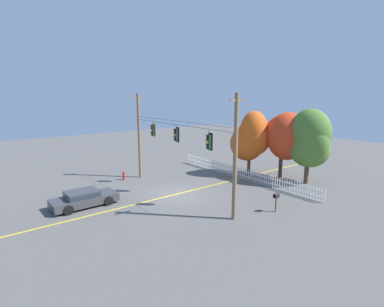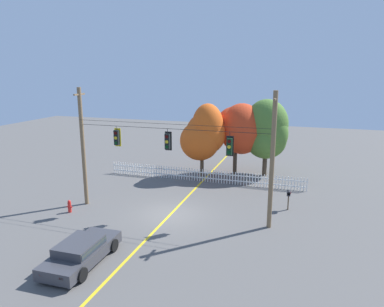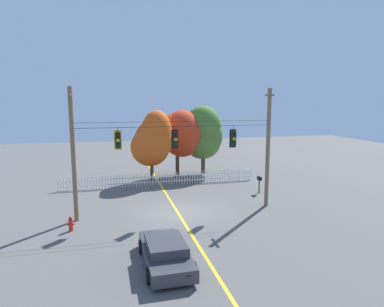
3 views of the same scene
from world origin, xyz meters
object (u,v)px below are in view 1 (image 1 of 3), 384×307
at_px(traffic_signal_westbound_side, 176,135).
at_px(autumn_oak_far_east, 310,141).
at_px(autumn_maple_near_fence, 251,138).
at_px(roadside_mailbox, 276,197).
at_px(autumn_maple_mid, 286,135).
at_px(traffic_signal_northbound_secondary, 153,130).
at_px(fire_hydrant, 124,176).
at_px(parked_car, 84,198).
at_px(traffic_signal_eastbound_side, 209,142).

bearing_deg(traffic_signal_westbound_side, autumn_oak_far_east, 65.65).
relative_size(traffic_signal_westbound_side, autumn_maple_near_fence, 0.22).
xyz_separation_m(autumn_maple_near_fence, roadside_mailbox, (7.32, -5.76, -2.56)).
bearing_deg(roadside_mailbox, autumn_maple_mid, 122.14).
distance_m(traffic_signal_northbound_secondary, roadside_mailbox, 11.57).
bearing_deg(autumn_maple_mid, fire_hydrant, -125.18).
relative_size(autumn_maple_near_fence, parked_car, 1.39).
relative_size(autumn_maple_near_fence, fire_hydrant, 7.61).
distance_m(traffic_signal_eastbound_side, autumn_maple_mid, 10.60).
distance_m(traffic_signal_westbound_side, roadside_mailbox, 8.54).
bearing_deg(fire_hydrant, traffic_signal_northbound_secondary, 31.37).
relative_size(traffic_signal_northbound_secondary, traffic_signal_eastbound_side, 0.92).
bearing_deg(traffic_signal_eastbound_side, autumn_maple_near_fence, 114.41).
distance_m(traffic_signal_westbound_side, autumn_maple_mid, 10.79).
xyz_separation_m(fire_hydrant, roadside_mailbox, (13.24, 4.69, 0.66)).
height_order(traffic_signal_eastbound_side, roadside_mailbox, traffic_signal_eastbound_side).
height_order(fire_hydrant, roadside_mailbox, roadside_mailbox).
bearing_deg(autumn_oak_far_east, autumn_maple_near_fence, -160.11).
height_order(autumn_oak_far_east, roadside_mailbox, autumn_oak_far_east).
relative_size(traffic_signal_northbound_secondary, fire_hydrant, 1.62).
bearing_deg(traffic_signal_northbound_secondary, traffic_signal_westbound_side, -0.00).
bearing_deg(autumn_maple_near_fence, parked_car, -95.70).
distance_m(autumn_maple_near_fence, autumn_maple_mid, 3.16).
relative_size(traffic_signal_eastbound_side, autumn_oak_far_east, 0.22).
bearing_deg(parked_car, roadside_mailbox, 47.69).
xyz_separation_m(traffic_signal_eastbound_side, autumn_maple_near_fence, (-4.00, 8.80, -1.00)).
bearing_deg(autumn_maple_near_fence, traffic_signal_eastbound_side, -65.59).
height_order(traffic_signal_northbound_secondary, autumn_maple_near_fence, autumn_maple_near_fence).
xyz_separation_m(parked_car, fire_hydrant, (-4.38, 5.05, -0.20)).
relative_size(parked_car, roadside_mailbox, 3.41).
distance_m(autumn_oak_far_east, roadside_mailbox, 8.38).
bearing_deg(traffic_signal_eastbound_side, autumn_oak_far_east, 84.52).
distance_m(traffic_signal_eastbound_side, autumn_maple_near_fence, 9.72).
distance_m(autumn_maple_near_fence, autumn_oak_far_east, 5.33).
height_order(traffic_signal_eastbound_side, autumn_maple_mid, autumn_maple_mid).
relative_size(autumn_maple_mid, roadside_mailbox, 4.72).
height_order(autumn_maple_mid, autumn_oak_far_east, autumn_oak_far_east).
xyz_separation_m(autumn_maple_near_fence, fire_hydrant, (-5.92, -10.45, -3.22)).
distance_m(traffic_signal_westbound_side, autumn_maple_near_fence, 8.87).
bearing_deg(autumn_maple_mid, parked_car, -103.68).
bearing_deg(parked_car, traffic_signal_northbound_secondary, 104.08).
distance_m(traffic_signal_northbound_secondary, autumn_oak_far_east, 13.47).
xyz_separation_m(traffic_signal_westbound_side, parked_car, (-1.76, -6.70, -4.08)).
bearing_deg(traffic_signal_northbound_secondary, autumn_maple_near_fence, 69.87).
xyz_separation_m(traffic_signal_westbound_side, roadside_mailbox, (7.11, 3.04, -3.63)).
xyz_separation_m(traffic_signal_northbound_secondary, autumn_maple_near_fence, (3.23, 8.80, -1.10)).
bearing_deg(traffic_signal_westbound_side, autumn_maple_near_fence, 91.36).
bearing_deg(autumn_oak_far_east, roadside_mailbox, -73.07).
height_order(traffic_signal_westbound_side, fire_hydrant, traffic_signal_westbound_side).
relative_size(traffic_signal_eastbound_side, parked_car, 0.32).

